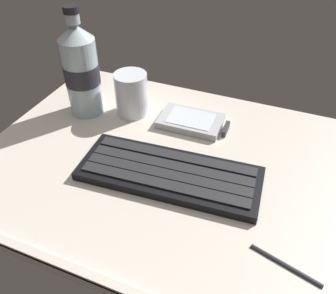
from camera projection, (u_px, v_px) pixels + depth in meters
ground_plane at (167, 166)px, 59.89cm from camera, size 64.00×48.00×2.80cm
keyboard at (169, 173)px, 55.89cm from camera, size 29.75×13.17×1.70cm
handheld_device at (194, 122)px, 66.99cm from camera, size 12.93×7.88×1.50cm
juice_cup at (132, 96)px, 68.35cm from camera, size 6.40×6.40×8.50cm
water_bottle at (81, 70)px, 65.66cm from camera, size 6.73×6.73×20.80cm
stylus_pen at (286, 264)px, 43.81cm from camera, size 9.35×3.15×0.70cm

